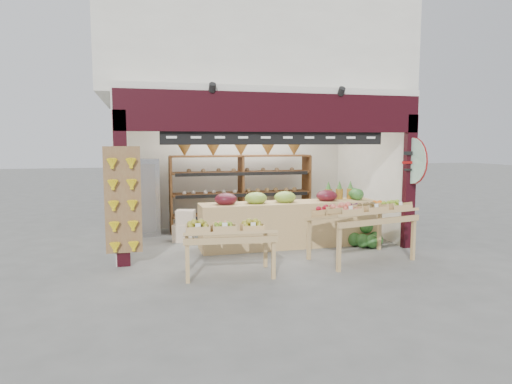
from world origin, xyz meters
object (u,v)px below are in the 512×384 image
object	(u,v)px
cardboard_stack	(195,230)
display_table_left	(222,231)
mid_counter	(289,222)
display_table_right	(362,211)
back_shelving	(241,178)
watermelon_pile	(365,236)
refrigerator	(142,197)

from	to	relation	value
cardboard_stack	display_table_left	world-z (taller)	display_table_left
mid_counter	display_table_right	size ratio (longest dim) A/B	1.88
display_table_right	mid_counter	bearing A→B (deg)	124.42
back_shelving	cardboard_stack	size ratio (longest dim) A/B	3.15
cardboard_stack	watermelon_pile	size ratio (longest dim) A/B	1.45
display_table_left	refrigerator	bearing A→B (deg)	108.84
back_shelving	watermelon_pile	size ratio (longest dim) A/B	4.58
mid_counter	display_table_right	distance (m)	1.67
refrigerator	display_table_left	world-z (taller)	refrigerator
refrigerator	display_table_right	world-z (taller)	refrigerator
display_table_left	watermelon_pile	xyz separation A→B (m)	(3.19, 1.27, -0.52)
display_table_left	mid_counter	bearing A→B (deg)	44.29
cardboard_stack	mid_counter	xyz separation A→B (m)	(1.78, -0.96, 0.25)
cardboard_stack	mid_counter	size ratio (longest dim) A/B	0.30
back_shelving	display_table_right	distance (m)	3.65
mid_counter	display_table_left	bearing A→B (deg)	-135.71
display_table_left	watermelon_pile	bearing A→B (deg)	21.76
back_shelving	mid_counter	distance (m)	2.19
display_table_right	watermelon_pile	xyz separation A→B (m)	(0.61, 1.00, -0.68)
back_shelving	mid_counter	size ratio (longest dim) A/B	0.93
cardboard_stack	display_table_left	bearing A→B (deg)	-87.22
refrigerator	display_table_left	xyz separation A→B (m)	(1.21, -3.54, -0.16)
refrigerator	display_table_left	distance (m)	3.74
refrigerator	cardboard_stack	distance (m)	1.57
display_table_left	display_table_right	world-z (taller)	display_table_right
back_shelving	display_table_left	bearing A→B (deg)	-107.15
mid_counter	watermelon_pile	world-z (taller)	mid_counter
back_shelving	cardboard_stack	world-z (taller)	back_shelving
mid_counter	display_table_left	xyz separation A→B (m)	(-1.66, -1.62, 0.22)
display_table_left	watermelon_pile	size ratio (longest dim) A/B	2.03
display_table_right	watermelon_pile	size ratio (longest dim) A/B	2.62
refrigerator	watermelon_pile	size ratio (longest dim) A/B	2.35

